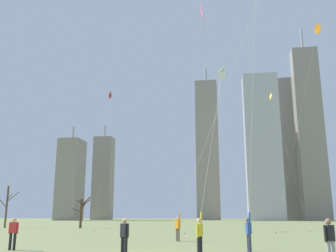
{
  "coord_description": "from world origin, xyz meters",
  "views": [
    {
      "loc": [
        3.35,
        -16.72,
        1.72
      ],
      "look_at": [
        0.0,
        6.0,
        7.15
      ],
      "focal_mm": 40.56,
      "sensor_mm": 36.0,
      "label": 1
    }
  ],
  "objects_px": {
    "bystander_watching_nearby": "(13,232)",
    "bare_tree_rightmost": "(82,211)",
    "bystander_strolling_midfield": "(330,239)",
    "bystander_far_off_by_trees": "(124,235)",
    "kite_flyer_far_back_teal": "(200,165)",
    "bare_tree_leftmost": "(7,206)",
    "kite_flyer_midfield_right_white": "(206,184)",
    "distant_kite_low_near_trees_red": "(109,103)",
    "kite_flyer_foreground_left_green": "(251,156)",
    "distant_kite_drifting_right_yellow": "(273,105)",
    "distant_kite_high_overhead_pink": "(200,29)",
    "distant_kite_drifting_left_orange": "(314,47)"
  },
  "relations": [
    {
      "from": "bystander_watching_nearby",
      "to": "bare_tree_rightmost",
      "type": "height_order",
      "value": "bare_tree_rightmost"
    },
    {
      "from": "bystander_strolling_midfield",
      "to": "bystander_far_off_by_trees",
      "type": "xyz_separation_m",
      "value": [
        -7.87,
        1.41,
        0.0
      ]
    },
    {
      "from": "kite_flyer_far_back_teal",
      "to": "bare_tree_leftmost",
      "type": "xyz_separation_m",
      "value": [
        -29.14,
        27.85,
        -1.63
      ]
    },
    {
      "from": "bare_tree_leftmost",
      "to": "kite_flyer_midfield_right_white",
      "type": "bearing_deg",
      "value": -46.95
    },
    {
      "from": "distant_kite_low_near_trees_red",
      "to": "bare_tree_leftmost",
      "type": "relative_size",
      "value": 3.18
    },
    {
      "from": "kite_flyer_foreground_left_green",
      "to": "distant_kite_drifting_right_yellow",
      "type": "distance_m",
      "value": 33.31
    },
    {
      "from": "bystander_strolling_midfield",
      "to": "bystander_watching_nearby",
      "type": "relative_size",
      "value": 1.0
    },
    {
      "from": "bystander_strolling_midfield",
      "to": "bare_tree_leftmost",
      "type": "distance_m",
      "value": 49.79
    },
    {
      "from": "kite_flyer_midfield_right_white",
      "to": "bare_tree_rightmost",
      "type": "distance_m",
      "value": 37.62
    },
    {
      "from": "bystander_strolling_midfield",
      "to": "distant_kite_drifting_right_yellow",
      "type": "xyz_separation_m",
      "value": [
        3.07,
        34.59,
        14.89
      ]
    },
    {
      "from": "distant_kite_high_overhead_pink",
      "to": "bare_tree_leftmost",
      "type": "relative_size",
      "value": 3.46
    },
    {
      "from": "bystander_far_off_by_trees",
      "to": "distant_kite_drifting_left_orange",
      "type": "distance_m",
      "value": 29.39
    },
    {
      "from": "kite_flyer_midfield_right_white",
      "to": "distant_kite_drifting_left_orange",
      "type": "height_order",
      "value": "distant_kite_drifting_left_orange"
    },
    {
      "from": "kite_flyer_foreground_left_green",
      "to": "bare_tree_rightmost",
      "type": "distance_m",
      "value": 39.35
    },
    {
      "from": "bystander_strolling_midfield",
      "to": "bystander_watching_nearby",
      "type": "bearing_deg",
      "value": 164.12
    },
    {
      "from": "distant_kite_drifting_left_orange",
      "to": "distant_kite_low_near_trees_red",
      "type": "height_order",
      "value": "distant_kite_drifting_left_orange"
    },
    {
      "from": "bystander_far_off_by_trees",
      "to": "distant_kite_drifting_left_orange",
      "type": "height_order",
      "value": "distant_kite_drifting_left_orange"
    },
    {
      "from": "kite_flyer_midfield_right_white",
      "to": "kite_flyer_far_back_teal",
      "type": "xyz_separation_m",
      "value": [
        -0.54,
        3.92,
        1.43
      ]
    },
    {
      "from": "distant_kite_high_overhead_pink",
      "to": "distant_kite_drifting_left_orange",
      "type": "height_order",
      "value": "distant_kite_high_overhead_pink"
    },
    {
      "from": "kite_flyer_foreground_left_green",
      "to": "distant_kite_low_near_trees_red",
      "type": "xyz_separation_m",
      "value": [
        -16.48,
        29.54,
        12.15
      ]
    },
    {
      "from": "kite_flyer_far_back_teal",
      "to": "bystander_strolling_midfield",
      "type": "distance_m",
      "value": 10.41
    },
    {
      "from": "distant_kite_drifting_right_yellow",
      "to": "distant_kite_drifting_left_orange",
      "type": "bearing_deg",
      "value": -79.53
    },
    {
      "from": "bystander_far_off_by_trees",
      "to": "bystander_watching_nearby",
      "type": "xyz_separation_m",
      "value": [
        -6.58,
        2.7,
        0.0
      ]
    },
    {
      "from": "kite_flyer_foreground_left_green",
      "to": "distant_kite_drifting_left_orange",
      "type": "bearing_deg",
      "value": 66.0
    },
    {
      "from": "distant_kite_drifting_left_orange",
      "to": "distant_kite_low_near_trees_red",
      "type": "relative_size",
      "value": 1.08
    },
    {
      "from": "bystander_strolling_midfield",
      "to": "bare_tree_leftmost",
      "type": "height_order",
      "value": "bare_tree_leftmost"
    },
    {
      "from": "kite_flyer_far_back_teal",
      "to": "bare_tree_rightmost",
      "type": "relative_size",
      "value": 3.71
    },
    {
      "from": "bystander_strolling_midfield",
      "to": "bystander_watching_nearby",
      "type": "distance_m",
      "value": 15.03
    },
    {
      "from": "kite_flyer_foreground_left_green",
      "to": "distant_kite_high_overhead_pink",
      "type": "distance_m",
      "value": 18.93
    },
    {
      "from": "bystander_far_off_by_trees",
      "to": "distant_kite_low_near_trees_red",
      "type": "height_order",
      "value": "distant_kite_low_near_trees_red"
    },
    {
      "from": "kite_flyer_foreground_left_green",
      "to": "bare_tree_leftmost",
      "type": "height_order",
      "value": "kite_flyer_foreground_left_green"
    },
    {
      "from": "bare_tree_leftmost",
      "to": "kite_flyer_far_back_teal",
      "type": "bearing_deg",
      "value": -43.7
    },
    {
      "from": "distant_kite_high_overhead_pink",
      "to": "bare_tree_leftmost",
      "type": "distance_m",
      "value": 37.97
    },
    {
      "from": "kite_flyer_far_back_teal",
      "to": "distant_kite_low_near_trees_red",
      "type": "xyz_separation_m",
      "value": [
        -13.77,
        24.99,
        11.99
      ]
    },
    {
      "from": "bystander_strolling_midfield",
      "to": "kite_flyer_midfield_right_white",
      "type": "bearing_deg",
      "value": 136.06
    },
    {
      "from": "distant_kite_drifting_right_yellow",
      "to": "distant_kite_low_near_trees_red",
      "type": "bearing_deg",
      "value": -176.54
    },
    {
      "from": "bystander_watching_nearby",
      "to": "distant_kite_drifting_right_yellow",
      "type": "bearing_deg",
      "value": 60.1
    },
    {
      "from": "distant_kite_low_near_trees_red",
      "to": "kite_flyer_far_back_teal",
      "type": "bearing_deg",
      "value": -61.14
    },
    {
      "from": "distant_kite_drifting_left_orange",
      "to": "bystander_strolling_midfield",
      "type": "bearing_deg",
      "value": -104.48
    },
    {
      "from": "kite_flyer_far_back_teal",
      "to": "bare_tree_leftmost",
      "type": "height_order",
      "value": "kite_flyer_far_back_teal"
    },
    {
      "from": "distant_kite_low_near_trees_red",
      "to": "kite_flyer_foreground_left_green",
      "type": "bearing_deg",
      "value": -60.84
    },
    {
      "from": "kite_flyer_foreground_left_green",
      "to": "bystander_far_off_by_trees",
      "type": "distance_m",
      "value": 6.99
    },
    {
      "from": "kite_flyer_foreground_left_green",
      "to": "distant_kite_drifting_right_yellow",
      "type": "bearing_deg",
      "value": 80.05
    },
    {
      "from": "bystander_strolling_midfield",
      "to": "distant_kite_low_near_trees_red",
      "type": "distance_m",
      "value": 41.34
    },
    {
      "from": "bystander_watching_nearby",
      "to": "distant_kite_drifting_left_orange",
      "type": "bearing_deg",
      "value": 40.83
    },
    {
      "from": "kite_flyer_far_back_teal",
      "to": "bystander_strolling_midfield",
      "type": "xyz_separation_m",
      "value": [
        5.06,
        -8.28,
        -3.77
      ]
    },
    {
      "from": "bare_tree_rightmost",
      "to": "bare_tree_leftmost",
      "type": "distance_m",
      "value": 10.85
    },
    {
      "from": "bare_tree_leftmost",
      "to": "bystander_strolling_midfield",
      "type": "bearing_deg",
      "value": -46.57
    },
    {
      "from": "bare_tree_rightmost",
      "to": "kite_flyer_far_back_teal",
      "type": "bearing_deg",
      "value": -57.34
    },
    {
      "from": "kite_flyer_midfield_right_white",
      "to": "distant_kite_high_overhead_pink",
      "type": "relative_size",
      "value": 0.64
    }
  ]
}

